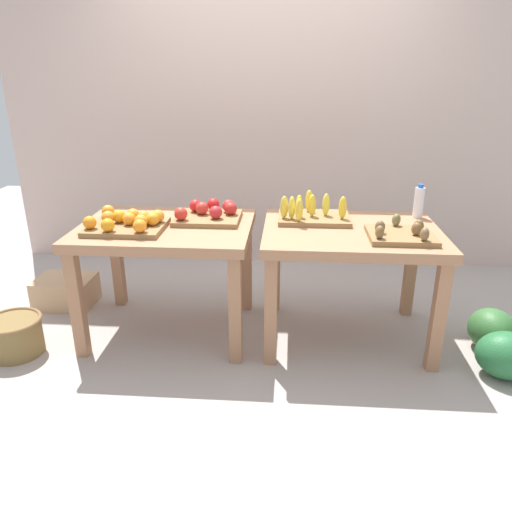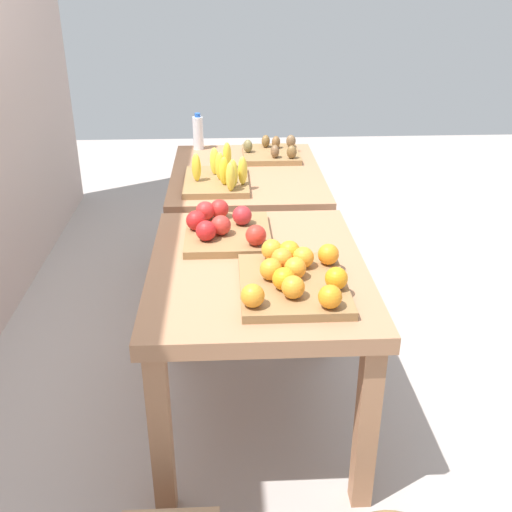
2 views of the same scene
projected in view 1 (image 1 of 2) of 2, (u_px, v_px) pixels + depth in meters
ground_plane at (257, 332)px, 3.15m from camera, size 8.00×8.00×0.00m
back_wall at (269, 83)px, 3.86m from camera, size 4.40×0.12×3.00m
display_table_left at (167, 241)px, 2.96m from camera, size 1.04×0.80×0.72m
display_table_right at (350, 245)px, 2.89m from camera, size 1.04×0.80×0.72m
orange_bin at (127, 223)px, 2.82m from camera, size 0.45×0.38×0.11m
apple_bin at (209, 214)px, 3.01m from camera, size 0.40×0.35×0.11m
banana_crate at (312, 214)px, 2.98m from camera, size 0.44×0.32×0.17m
kiwi_bin at (401, 234)px, 2.68m from camera, size 0.36×0.33×0.10m
water_bottle at (419, 202)px, 3.03m from camera, size 0.06×0.06×0.21m
wicker_basket at (15, 335)px, 2.88m from camera, size 0.34×0.34×0.23m
cardboard_produce_box at (66, 291)px, 3.49m from camera, size 0.40×0.30×0.21m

